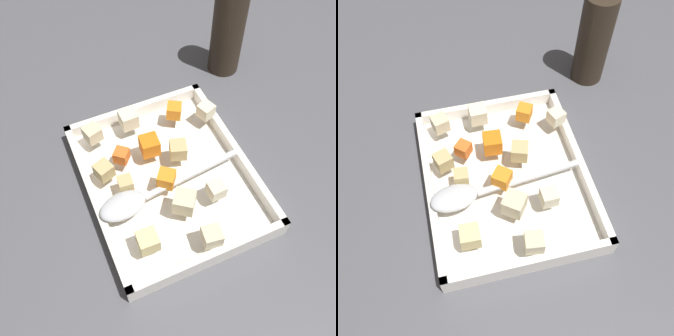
% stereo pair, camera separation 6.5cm
% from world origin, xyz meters
% --- Properties ---
extents(ground_plane, '(4.00, 4.00, 0.00)m').
position_xyz_m(ground_plane, '(0.00, 0.00, 0.00)').
color(ground_plane, '#4C4C51').
extents(baking_dish, '(0.33, 0.28, 0.04)m').
position_xyz_m(baking_dish, '(-0.01, 0.01, 0.01)').
color(baking_dish, white).
rests_on(baking_dish, ground_plane).
extents(carrot_chunk_rim_edge, '(0.04, 0.04, 0.03)m').
position_xyz_m(carrot_chunk_rim_edge, '(-0.12, 0.07, 0.05)').
color(carrot_chunk_rim_edge, orange).
rests_on(carrot_chunk_rim_edge, baking_dish).
extents(carrot_chunk_under_handle, '(0.04, 0.04, 0.03)m').
position_xyz_m(carrot_chunk_under_handle, '(0.01, -0.00, 0.06)').
color(carrot_chunk_under_handle, orange).
rests_on(carrot_chunk_under_handle, baking_dish).
extents(carrot_chunk_far_right, '(0.03, 0.03, 0.03)m').
position_xyz_m(carrot_chunk_far_right, '(-0.07, 0.00, 0.06)').
color(carrot_chunk_far_right, orange).
rests_on(carrot_chunk_far_right, baking_dish).
extents(carrot_chunk_corner_ne, '(0.03, 0.03, 0.02)m').
position_xyz_m(carrot_chunk_corner_ne, '(-0.07, -0.05, 0.05)').
color(carrot_chunk_corner_ne, orange).
rests_on(carrot_chunk_corner_ne, baking_dish).
extents(potato_chunk_heap_top, '(0.03, 0.03, 0.03)m').
position_xyz_m(potato_chunk_heap_top, '(-0.13, -0.08, 0.06)').
color(potato_chunk_heap_top, beige).
rests_on(potato_chunk_heap_top, baking_dish).
extents(potato_chunk_near_right, '(0.03, 0.03, 0.03)m').
position_xyz_m(potato_chunk_near_right, '(0.10, -0.07, 0.06)').
color(potato_chunk_near_right, '#E0CC89').
rests_on(potato_chunk_near_right, baking_dish).
extents(potato_chunk_mid_right, '(0.03, 0.03, 0.02)m').
position_xyz_m(potato_chunk_mid_right, '(-0.01, -0.06, 0.05)').
color(potato_chunk_mid_right, tan).
rests_on(potato_chunk_mid_right, baking_dish).
extents(potato_chunk_corner_nw, '(0.03, 0.03, 0.03)m').
position_xyz_m(potato_chunk_corner_nw, '(-0.14, -0.01, 0.06)').
color(potato_chunk_corner_nw, beige).
rests_on(potato_chunk_corner_nw, baking_dish).
extents(potato_chunk_near_left, '(0.04, 0.04, 0.03)m').
position_xyz_m(potato_chunk_near_left, '(-0.04, 0.04, 0.06)').
color(potato_chunk_near_left, tan).
rests_on(potato_chunk_near_left, baking_dish).
extents(potato_chunk_near_spoon, '(0.03, 0.03, 0.03)m').
position_xyz_m(potato_chunk_near_spoon, '(-0.10, 0.13, 0.05)').
color(potato_chunk_near_spoon, beige).
rests_on(potato_chunk_near_spoon, baking_dish).
extents(potato_chunk_center, '(0.03, 0.03, 0.03)m').
position_xyz_m(potato_chunk_center, '(0.13, 0.02, 0.06)').
color(potato_chunk_center, beige).
rests_on(potato_chunk_center, baking_dish).
extents(potato_chunk_heap_side, '(0.03, 0.03, 0.03)m').
position_xyz_m(potato_chunk_heap_side, '(-0.05, -0.09, 0.06)').
color(potato_chunk_heap_side, tan).
rests_on(potato_chunk_heap_side, baking_dish).
extents(potato_chunk_back_center, '(0.05, 0.05, 0.03)m').
position_xyz_m(potato_chunk_back_center, '(0.06, 0.01, 0.06)').
color(potato_chunk_back_center, beige).
rests_on(potato_chunk_back_center, baking_dish).
extents(parsnip_chunk_corner_sw, '(0.03, 0.03, 0.03)m').
position_xyz_m(parsnip_chunk_corner_sw, '(0.06, 0.07, 0.05)').
color(parsnip_chunk_corner_sw, beige).
rests_on(parsnip_chunk_corner_sw, baking_dish).
extents(serving_spoon, '(0.06, 0.26, 0.02)m').
position_xyz_m(serving_spoon, '(0.02, -0.07, 0.05)').
color(serving_spoon, silver).
rests_on(serving_spoon, baking_dish).
extents(pepper_mill, '(0.07, 0.07, 0.21)m').
position_xyz_m(pepper_mill, '(-0.24, 0.25, 0.10)').
color(pepper_mill, '#2D2319').
rests_on(pepper_mill, ground_plane).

